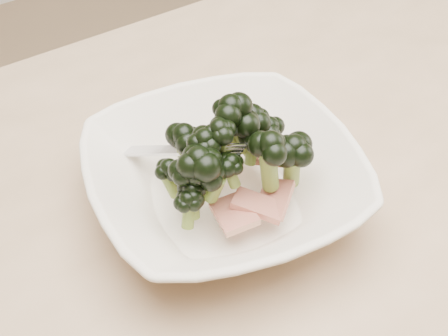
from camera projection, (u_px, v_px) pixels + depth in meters
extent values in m
cube|color=tan|center=(286.00, 213.00, 0.65)|extent=(1.20, 0.80, 0.04)
cylinder|color=tan|center=(372.00, 125.00, 1.35)|extent=(0.06, 0.06, 0.71)
imported|color=beige|center=(224.00, 181.00, 0.61)|extent=(0.31, 0.31, 0.06)
cylinder|color=#566A23|center=(182.00, 149.00, 0.64)|extent=(0.02, 0.01, 0.03)
ellipsoid|color=black|center=(181.00, 136.00, 0.63)|extent=(0.03, 0.03, 0.02)
cylinder|color=#566A23|center=(292.00, 170.00, 0.61)|extent=(0.03, 0.03, 0.05)
ellipsoid|color=black|center=(294.00, 147.00, 0.59)|extent=(0.04, 0.04, 0.03)
cylinder|color=#566A23|center=(189.00, 213.00, 0.57)|extent=(0.02, 0.02, 0.03)
ellipsoid|color=black|center=(188.00, 199.00, 0.56)|extent=(0.03, 0.03, 0.02)
cylinder|color=#566A23|center=(269.00, 169.00, 0.58)|extent=(0.02, 0.02, 0.05)
ellipsoid|color=black|center=(271.00, 144.00, 0.55)|extent=(0.04, 0.04, 0.03)
cylinder|color=#566A23|center=(214.00, 188.00, 0.57)|extent=(0.02, 0.02, 0.04)
ellipsoid|color=black|center=(214.00, 171.00, 0.56)|extent=(0.04, 0.04, 0.03)
cylinder|color=#566A23|center=(170.00, 183.00, 0.59)|extent=(0.02, 0.02, 0.03)
ellipsoid|color=black|center=(169.00, 168.00, 0.58)|extent=(0.03, 0.03, 0.02)
cylinder|color=#566A23|center=(189.00, 188.00, 0.57)|extent=(0.02, 0.02, 0.04)
ellipsoid|color=black|center=(188.00, 168.00, 0.55)|extent=(0.04, 0.04, 0.03)
cylinder|color=#566A23|center=(241.00, 137.00, 0.60)|extent=(0.02, 0.02, 0.04)
ellipsoid|color=black|center=(241.00, 118.00, 0.59)|extent=(0.04, 0.04, 0.03)
cylinder|color=#566A23|center=(205.00, 157.00, 0.58)|extent=(0.02, 0.01, 0.03)
ellipsoid|color=black|center=(205.00, 139.00, 0.56)|extent=(0.04, 0.04, 0.03)
cylinder|color=#566A23|center=(219.00, 148.00, 0.58)|extent=(0.02, 0.02, 0.04)
ellipsoid|color=black|center=(219.00, 128.00, 0.56)|extent=(0.03, 0.03, 0.03)
cylinder|color=#566A23|center=(251.00, 137.00, 0.63)|extent=(0.02, 0.02, 0.04)
ellipsoid|color=black|center=(252.00, 116.00, 0.61)|extent=(0.04, 0.04, 0.03)
cylinder|color=#566A23|center=(230.00, 132.00, 0.60)|extent=(0.02, 0.02, 0.05)
ellipsoid|color=black|center=(231.00, 107.00, 0.58)|extent=(0.04, 0.04, 0.03)
cylinder|color=#566A23|center=(231.00, 175.00, 0.58)|extent=(0.02, 0.02, 0.03)
ellipsoid|color=black|center=(231.00, 162.00, 0.56)|extent=(0.03, 0.03, 0.02)
cylinder|color=#566A23|center=(252.00, 152.00, 0.60)|extent=(0.02, 0.02, 0.03)
ellipsoid|color=black|center=(252.00, 139.00, 0.58)|extent=(0.03, 0.03, 0.02)
cylinder|color=#566A23|center=(200.00, 179.00, 0.57)|extent=(0.03, 0.02, 0.04)
ellipsoid|color=black|center=(199.00, 159.00, 0.55)|extent=(0.04, 0.04, 0.03)
cylinder|color=#566A23|center=(268.00, 144.00, 0.64)|extent=(0.02, 0.02, 0.04)
ellipsoid|color=black|center=(269.00, 127.00, 0.62)|extent=(0.04, 0.04, 0.03)
cylinder|color=#566A23|center=(193.00, 204.00, 0.57)|extent=(0.02, 0.02, 0.03)
ellipsoid|color=black|center=(192.00, 189.00, 0.56)|extent=(0.03, 0.03, 0.02)
cylinder|color=#566A23|center=(185.00, 152.00, 0.61)|extent=(0.02, 0.02, 0.03)
ellipsoid|color=black|center=(184.00, 135.00, 0.59)|extent=(0.04, 0.04, 0.03)
cube|color=maroon|center=(249.00, 128.00, 0.64)|extent=(0.05, 0.05, 0.02)
cube|color=maroon|center=(233.00, 137.00, 0.63)|extent=(0.05, 0.06, 0.01)
cube|color=maroon|center=(222.00, 143.00, 0.63)|extent=(0.06, 0.04, 0.02)
cube|color=maroon|center=(234.00, 213.00, 0.58)|extent=(0.04, 0.05, 0.01)
cube|color=maroon|center=(274.00, 155.00, 0.61)|extent=(0.05, 0.05, 0.02)
cube|color=maroon|center=(258.00, 205.00, 0.58)|extent=(0.05, 0.05, 0.02)
cube|color=maroon|center=(274.00, 199.00, 0.59)|extent=(0.05, 0.05, 0.02)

